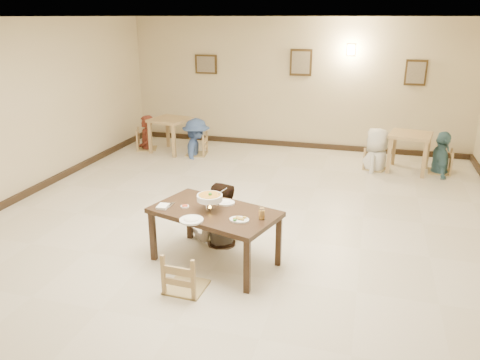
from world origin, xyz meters
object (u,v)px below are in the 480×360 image
(curry_warmer, at_px, (210,198))
(bg_chair_ll, at_px, (146,130))
(bg_diner_b, at_px, (196,119))
(main_diner, at_px, (219,183))
(bg_chair_rl, at_px, (377,149))
(bg_diner_a, at_px, (145,116))
(bg_diner_c, at_px, (379,128))
(bg_diner_d, at_px, (445,132))
(bg_chair_lr, at_px, (196,135))
(chair_near, at_px, (185,252))
(bg_table_right, at_px, (410,140))
(drink_glass, at_px, (262,214))
(chair_far, at_px, (222,207))
(bg_chair_rr, at_px, (442,151))
(main_table, at_px, (215,216))
(bg_table_left, at_px, (170,124))

(curry_warmer, xyz_separation_m, bg_chair_ll, (-3.26, 4.71, -0.43))
(bg_diner_b, bearing_deg, main_diner, -169.08)
(bg_chair_rl, bearing_deg, bg_diner_a, 106.23)
(curry_warmer, bearing_deg, bg_diner_c, 66.50)
(bg_diner_d, bearing_deg, bg_diner_a, 87.03)
(bg_chair_rl, bearing_deg, bg_chair_lr, 107.55)
(bg_chair_rl, bearing_deg, curry_warmer, 173.96)
(chair_near, distance_m, bg_diner_b, 5.59)
(bg_table_right, bearing_deg, drink_glass, -112.38)
(chair_near, distance_m, bg_chair_ll, 6.24)
(curry_warmer, xyz_separation_m, bg_diner_d, (3.26, 4.73, -0.05))
(chair_far, distance_m, chair_near, 1.42)
(drink_glass, bearing_deg, chair_far, 132.39)
(chair_near, relative_size, bg_chair_lr, 1.00)
(chair_near, height_order, bg_diner_d, bg_diner_d)
(chair_far, xyz_separation_m, bg_chair_rr, (3.35, 3.98, -0.00))
(bg_diner_a, bearing_deg, bg_diner_d, 59.23)
(main_table, bearing_deg, bg_diner_c, 83.91)
(chair_near, bearing_deg, chair_far, -87.61)
(main_table, xyz_separation_m, bg_chair_ll, (-3.31, 4.70, -0.18))
(bg_chair_rr, bearing_deg, bg_chair_lr, -84.23)
(bg_chair_lr, bearing_deg, bg_chair_rr, 83.89)
(curry_warmer, height_order, bg_diner_a, bg_diner_a)
(bg_chair_lr, distance_m, bg_chair_rr, 5.21)
(main_table, xyz_separation_m, chair_far, (-0.14, 0.74, -0.19))
(chair_far, relative_size, main_diner, 0.53)
(bg_table_left, height_order, bg_chair_rl, bg_chair_rl)
(bg_chair_rr, distance_m, bg_diner_a, 6.53)
(main_table, xyz_separation_m, bg_table_right, (2.58, 4.64, -0.00))
(bg_table_right, relative_size, bg_diner_a, 0.56)
(bg_chair_ll, xyz_separation_m, bg_diner_a, (0.00, 0.00, 0.34))
(chair_near, height_order, main_diner, main_diner)
(chair_near, relative_size, bg_table_right, 1.04)
(main_table, xyz_separation_m, drink_glass, (0.63, -0.10, 0.15))
(main_table, distance_m, bg_diner_c, 4.98)
(bg_diner_c, bearing_deg, bg_diner_d, 107.21)
(chair_far, bearing_deg, bg_diner_b, 109.83)
(main_diner, relative_size, curry_warmer, 4.82)
(main_table, relative_size, bg_diner_b, 1.04)
(chair_near, bearing_deg, bg_diner_a, -57.30)
(chair_far, relative_size, bg_diner_d, 0.53)
(main_table, distance_m, bg_chair_ll, 5.75)
(main_table, distance_m, bg_table_left, 5.35)
(main_diner, height_order, bg_diner_a, main_diner)
(chair_near, bearing_deg, bg_diner_b, -68.32)
(bg_diner_a, height_order, bg_diner_d, bg_diner_d)
(curry_warmer, relative_size, bg_diner_d, 0.21)
(chair_far, distance_m, bg_diner_a, 5.08)
(chair_far, height_order, bg_table_left, chair_far)
(bg_chair_ll, height_order, bg_chair_rl, bg_chair_ll)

